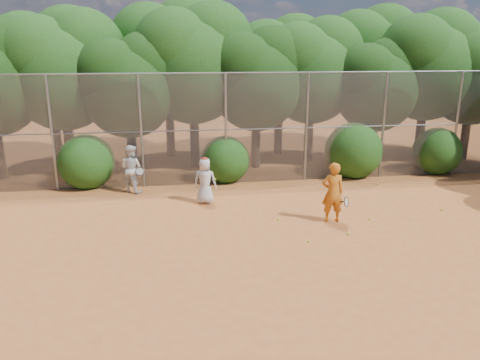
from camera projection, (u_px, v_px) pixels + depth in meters
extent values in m
plane|color=#A95826|center=(293.00, 247.00, 11.81)|extent=(80.00, 80.00, 0.00)
cylinder|color=gray|center=(52.00, 134.00, 15.99)|extent=(0.09, 0.09, 4.00)
cylinder|color=gray|center=(141.00, 132.00, 16.41)|extent=(0.09, 0.09, 4.00)
cylinder|color=gray|center=(226.00, 130.00, 16.83)|extent=(0.09, 0.09, 4.00)
cylinder|color=gray|center=(307.00, 128.00, 17.25)|extent=(0.09, 0.09, 4.00)
cylinder|color=gray|center=(383.00, 126.00, 17.67)|extent=(0.09, 0.09, 4.00)
cylinder|color=gray|center=(457.00, 124.00, 18.09)|extent=(0.09, 0.09, 4.00)
cylinder|color=gray|center=(254.00, 73.00, 16.42)|extent=(20.00, 0.05, 0.05)
cylinder|color=gray|center=(253.00, 129.00, 16.97)|extent=(20.00, 0.04, 0.04)
cube|color=slate|center=(253.00, 129.00, 16.97)|extent=(20.00, 0.02, 4.00)
sphere|color=black|center=(11.00, 58.00, 17.34)|extent=(3.05, 3.05, 3.05)
cylinder|color=black|center=(69.00, 141.00, 18.57)|extent=(0.38, 0.38, 2.52)
sphere|color=#174110|center=(62.00, 78.00, 17.90)|extent=(4.03, 4.03, 4.03)
sphere|color=#174110|center=(84.00, 50.00, 18.12)|extent=(3.23, 3.23, 3.23)
sphere|color=#174110|center=(39.00, 56.00, 17.29)|extent=(3.02, 3.02, 3.02)
cylinder|color=black|center=(132.00, 147.00, 18.30)|extent=(0.36, 0.36, 2.17)
sphere|color=black|center=(129.00, 92.00, 17.72)|extent=(3.47, 3.47, 3.47)
sphere|color=black|center=(146.00, 68.00, 17.91)|extent=(2.78, 2.78, 2.78)
sphere|color=black|center=(110.00, 74.00, 17.20)|extent=(2.60, 2.60, 2.60)
cylinder|color=black|center=(194.00, 135.00, 19.54)|extent=(0.39, 0.39, 2.66)
sphere|color=#174110|center=(193.00, 71.00, 18.82)|extent=(4.26, 4.26, 4.26)
sphere|color=#174110|center=(212.00, 44.00, 19.06)|extent=(3.40, 3.40, 3.40)
sphere|color=#174110|center=(173.00, 49.00, 18.18)|extent=(3.19, 3.19, 3.19)
cylinder|color=black|center=(256.00, 140.00, 19.37)|extent=(0.37, 0.37, 2.27)
sphere|color=black|center=(256.00, 86.00, 18.76)|extent=(3.64, 3.64, 3.64)
sphere|color=black|center=(273.00, 62.00, 18.96)|extent=(2.91, 2.91, 2.91)
sphere|color=black|center=(242.00, 68.00, 18.21)|extent=(2.73, 2.73, 2.73)
cylinder|color=black|center=(309.00, 133.00, 20.46)|extent=(0.38, 0.38, 2.45)
sphere|color=#174110|center=(311.00, 77.00, 19.80)|extent=(3.92, 3.92, 3.92)
sphere|color=#174110|center=(327.00, 53.00, 20.01)|extent=(3.14, 3.14, 3.14)
sphere|color=#174110|center=(298.00, 59.00, 19.21)|extent=(2.94, 2.94, 2.94)
cylinder|color=black|center=(372.00, 140.00, 19.90)|extent=(0.36, 0.36, 2.10)
sphere|color=black|center=(376.00, 91.00, 19.34)|extent=(3.36, 3.36, 3.36)
sphere|color=black|center=(389.00, 70.00, 19.52)|extent=(2.69, 2.69, 2.69)
sphere|color=black|center=(366.00, 75.00, 18.83)|extent=(2.52, 2.52, 2.52)
cylinder|color=black|center=(420.00, 131.00, 20.76)|extent=(0.39, 0.39, 2.59)
sphere|color=#174110|center=(427.00, 72.00, 20.06)|extent=(4.14, 4.14, 4.14)
sphere|color=#174110|center=(442.00, 47.00, 20.29)|extent=(3.32, 3.32, 3.32)
sphere|color=#174110|center=(416.00, 52.00, 19.44)|extent=(3.11, 3.11, 3.11)
cylinder|color=black|center=(465.00, 134.00, 20.79)|extent=(0.37, 0.37, 2.31)
sphere|color=black|center=(472.00, 82.00, 20.17)|extent=(3.70, 3.70, 3.70)
sphere|color=black|center=(465.00, 65.00, 19.61)|extent=(2.77, 2.77, 2.77)
cylinder|color=black|center=(56.00, 131.00, 20.61)|extent=(0.39, 0.39, 2.62)
sphere|color=#174110|center=(49.00, 71.00, 19.90)|extent=(4.20, 4.20, 4.20)
sphere|color=#174110|center=(69.00, 45.00, 20.13)|extent=(3.36, 3.36, 3.36)
sphere|color=#174110|center=(27.00, 51.00, 19.27)|extent=(3.15, 3.15, 3.15)
cylinder|color=black|center=(170.00, 125.00, 21.47)|extent=(0.40, 0.40, 2.80)
sphere|color=#174110|center=(168.00, 64.00, 20.72)|extent=(4.48, 4.48, 4.48)
sphere|color=#174110|center=(187.00, 38.00, 20.96)|extent=(3.58, 3.58, 3.58)
sphere|color=#174110|center=(148.00, 43.00, 20.05)|extent=(3.36, 3.36, 3.36)
cylinder|color=black|center=(278.00, 127.00, 21.83)|extent=(0.38, 0.38, 2.52)
sphere|color=#174110|center=(280.00, 73.00, 21.15)|extent=(4.03, 4.03, 4.03)
sphere|color=#174110|center=(295.00, 50.00, 21.37)|extent=(3.23, 3.23, 3.23)
sphere|color=#174110|center=(266.00, 55.00, 20.54)|extent=(3.02, 3.02, 3.02)
cylinder|color=black|center=(365.00, 121.00, 23.00)|extent=(0.40, 0.40, 2.73)
sphere|color=#174110|center=(369.00, 65.00, 22.27)|extent=(4.37, 4.37, 4.37)
sphere|color=#174110|center=(384.00, 41.00, 22.51)|extent=(3.49, 3.49, 3.49)
sphere|color=#174110|center=(358.00, 46.00, 21.61)|extent=(3.28, 3.28, 3.28)
sphere|color=#174110|center=(86.00, 159.00, 16.69)|extent=(2.00, 2.00, 2.00)
sphere|color=#174110|center=(225.00, 158.00, 17.42)|extent=(1.80, 1.80, 1.80)
sphere|color=#174110|center=(354.00, 148.00, 18.06)|extent=(2.20, 2.20, 2.20)
sphere|color=#174110|center=(437.00, 149.00, 18.59)|extent=(1.90, 1.90, 1.90)
imported|color=#C56717|center=(333.00, 193.00, 13.31)|extent=(0.66, 0.44, 1.75)
torus|color=black|center=(346.00, 202.00, 13.23)|extent=(0.27, 0.27, 0.30)
cylinder|color=black|center=(339.00, 202.00, 13.36)|extent=(0.22, 0.22, 0.08)
imported|color=silver|center=(205.00, 181.00, 14.95)|extent=(0.83, 0.65, 1.49)
ellipsoid|color=#A32617|center=(205.00, 159.00, 14.76)|extent=(0.22, 0.22, 0.13)
sphere|color=#B1CE25|center=(215.00, 179.00, 14.77)|extent=(0.07, 0.07, 0.07)
imported|color=silver|center=(131.00, 169.00, 16.11)|extent=(1.02, 0.97, 1.66)
torus|color=black|center=(140.00, 171.00, 15.87)|extent=(0.31, 0.19, 0.28)
cylinder|color=black|center=(140.00, 173.00, 16.08)|extent=(0.05, 0.26, 0.17)
sphere|color=#B1CE25|center=(369.00, 219.00, 13.65)|extent=(0.07, 0.07, 0.07)
sphere|color=#B1CE25|center=(342.00, 210.00, 14.40)|extent=(0.07, 0.07, 0.07)
sphere|color=#B1CE25|center=(348.00, 234.00, 12.57)|extent=(0.07, 0.07, 0.07)
sphere|color=#B1CE25|center=(442.00, 210.00, 14.42)|extent=(0.07, 0.07, 0.07)
sphere|color=#B1CE25|center=(309.00, 241.00, 12.09)|extent=(0.07, 0.07, 0.07)
sphere|color=#B1CE25|center=(377.00, 184.00, 17.13)|extent=(0.07, 0.07, 0.07)
sphere|color=#B1CE25|center=(278.00, 219.00, 13.62)|extent=(0.07, 0.07, 0.07)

